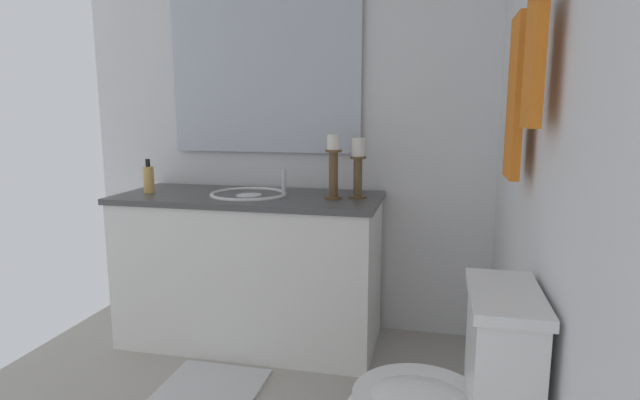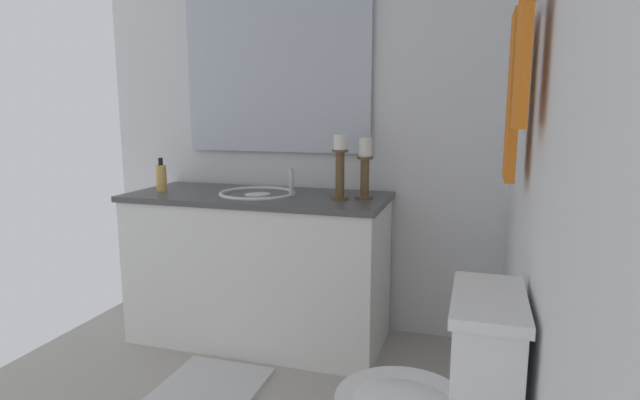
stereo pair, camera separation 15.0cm
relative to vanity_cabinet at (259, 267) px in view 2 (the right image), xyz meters
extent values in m
cube|color=white|center=(1.02, 1.27, 0.83)|extent=(2.69, 0.04, 2.45)
cube|color=white|center=(-0.33, 0.10, 0.83)|extent=(0.04, 2.33, 2.45)
cube|color=white|center=(0.00, 0.00, -0.02)|extent=(0.55, 1.33, 0.77)
cube|color=#4C4C4C|center=(0.00, 0.00, 0.38)|extent=(0.58, 1.36, 0.03)
sphere|color=black|center=(-0.10, -0.68, 0.02)|extent=(0.02, 0.02, 0.02)
sphere|color=black|center=(0.10, -0.68, 0.02)|extent=(0.02, 0.02, 0.02)
ellipsoid|color=white|center=(0.00, 0.00, 0.35)|extent=(0.38, 0.30, 0.11)
torus|color=white|center=(0.00, 0.00, 0.40)|extent=(0.40, 0.40, 0.02)
cylinder|color=silver|center=(0.00, 0.19, 0.47)|extent=(0.02, 0.02, 0.14)
cube|color=silver|center=(-0.28, 0.00, 1.02)|extent=(0.02, 1.08, 0.85)
cylinder|color=brown|center=(-0.03, 0.56, 0.40)|extent=(0.09, 0.09, 0.01)
cylinder|color=brown|center=(-0.03, 0.56, 0.50)|extent=(0.04, 0.04, 0.20)
cylinder|color=brown|center=(-0.03, 0.56, 0.60)|extent=(0.08, 0.08, 0.01)
cylinder|color=white|center=(-0.03, 0.56, 0.65)|extent=(0.06, 0.06, 0.09)
cylinder|color=brown|center=(0.02, 0.45, 0.40)|extent=(0.09, 0.09, 0.01)
cylinder|color=brown|center=(0.02, 0.45, 0.51)|extent=(0.04, 0.04, 0.23)
cylinder|color=brown|center=(0.02, 0.45, 0.63)|extent=(0.08, 0.08, 0.01)
cylinder|color=white|center=(0.02, 0.45, 0.68)|extent=(0.06, 0.06, 0.07)
cylinder|color=#E5B259|center=(0.06, -0.54, 0.47)|extent=(0.06, 0.06, 0.14)
cylinder|color=black|center=(0.06, -0.54, 0.56)|extent=(0.02, 0.02, 0.04)
cube|color=white|center=(1.08, 1.14, 0.16)|extent=(0.36, 0.17, 0.32)
cube|color=white|center=(1.08, 1.14, 0.34)|extent=(0.38, 0.19, 0.03)
cylinder|color=silver|center=(0.79, 1.21, 1.12)|extent=(0.63, 0.02, 0.02)
cube|color=orange|center=(0.63, 1.19, 0.87)|extent=(0.20, 0.03, 0.53)
cube|color=orange|center=(0.95, 1.19, 0.96)|extent=(0.18, 0.03, 0.35)
cube|color=silver|center=(0.62, 0.00, -0.39)|extent=(0.60, 0.44, 0.02)
camera|label=1|loc=(2.47, 0.95, 0.83)|focal=28.87mm
camera|label=2|loc=(2.44, 1.09, 0.83)|focal=28.87mm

